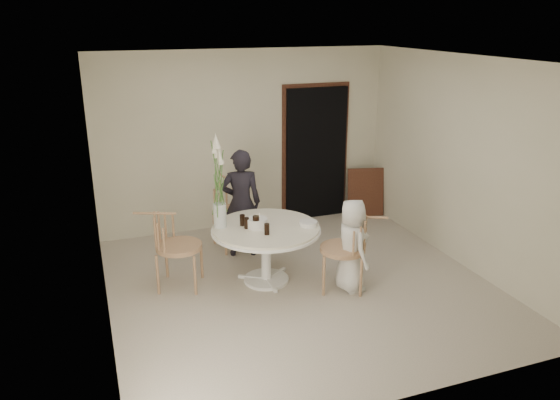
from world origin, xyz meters
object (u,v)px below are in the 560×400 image
object	(u,v)px
girl	(241,203)
birthday_cake	(257,223)
boy	(352,245)
chair_far	(230,202)
chair_right	(354,241)
flower_vase	(219,189)
chair_left	(167,238)
table	(266,235)

from	to	relation	value
girl	birthday_cake	distance (m)	0.89
boy	birthday_cake	world-z (taller)	boy
chair_far	chair_right	xyz separation A→B (m)	(1.02, -1.84, -0.02)
chair_right	birthday_cake	size ratio (longest dim) A/B	3.85
chair_right	boy	bearing A→B (deg)	-45.75
chair_far	flower_vase	world-z (taller)	flower_vase
chair_far	birthday_cake	xyz separation A→B (m)	(-0.01, -1.31, 0.16)
girl	birthday_cake	world-z (taller)	girl
chair_left	table	bearing A→B (deg)	-82.10
table	birthday_cake	world-z (taller)	birthday_cake
table	birthday_cake	size ratio (longest dim) A/B	5.43
chair_right	chair_left	world-z (taller)	chair_left
chair_left	boy	bearing A→B (deg)	-90.07
chair_left	birthday_cake	bearing A→B (deg)	-83.20
chair_far	chair_right	bearing A→B (deg)	-68.23
flower_vase	girl	bearing A→B (deg)	56.69
chair_far	birthday_cake	size ratio (longest dim) A/B	3.97
boy	flower_vase	distance (m)	1.71
chair_far	chair_right	distance (m)	2.11
girl	birthday_cake	bearing A→B (deg)	98.33
girl	boy	bearing A→B (deg)	135.29
chair_left	girl	world-z (taller)	girl
chair_far	flower_vase	xyz separation A→B (m)	(-0.42, -1.13, 0.58)
chair_far	boy	size ratio (longest dim) A/B	0.86
chair_far	boy	bearing A→B (deg)	-69.22
chair_left	birthday_cake	distance (m)	1.09
table	chair_left	world-z (taller)	chair_left
chair_far	flower_vase	bearing A→B (deg)	-117.71
chair_right	chair_left	distance (m)	2.23
girl	flower_vase	size ratio (longest dim) A/B	1.28
chair_left	chair_right	bearing A→B (deg)	-89.44
girl	boy	xyz separation A→B (m)	(0.94, -1.43, -0.18)
chair_far	chair_left	bearing A→B (deg)	-143.01
chair_far	girl	xyz separation A→B (m)	(0.04, -0.42, 0.12)
chair_right	boy	world-z (taller)	boy
chair_right	birthday_cake	bearing A→B (deg)	-92.96
chair_left	boy	distance (m)	2.20
table	chair_right	bearing A→B (deg)	-29.76
chair_right	chair_far	bearing A→B (deg)	-126.61
table	chair_right	size ratio (longest dim) A/B	1.41
chair_right	flower_vase	distance (m)	1.72
boy	table	bearing A→B (deg)	57.42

